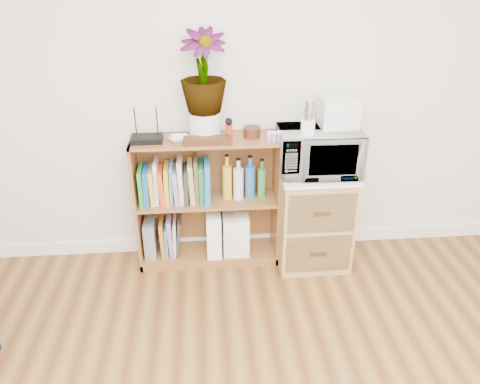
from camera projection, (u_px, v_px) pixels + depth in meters
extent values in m
cube|color=white|center=(254.00, 240.00, 3.66)|extent=(4.00, 0.02, 0.10)
cube|color=brown|center=(208.00, 202.00, 3.31)|extent=(1.00, 0.30, 0.95)
cube|color=#9E7542|center=(313.00, 218.00, 3.36)|extent=(0.50, 0.45, 0.70)
imported|color=silver|center=(319.00, 151.00, 3.12)|extent=(0.55, 0.38, 0.30)
cylinder|color=white|center=(308.00, 127.00, 2.95)|extent=(0.09, 0.09, 0.10)
cube|color=silver|center=(339.00, 112.00, 3.07)|extent=(0.24, 0.20, 0.19)
cube|color=black|center=(147.00, 139.00, 3.05)|extent=(0.20, 0.14, 0.04)
imported|color=white|center=(179.00, 139.00, 3.05)|extent=(0.13, 0.13, 0.03)
cylinder|color=silver|center=(205.00, 125.00, 3.08)|extent=(0.21, 0.21, 0.18)
imported|color=#306829|center=(203.00, 72.00, 2.92)|extent=(0.29, 0.29, 0.52)
cube|color=#381C0F|center=(207.00, 141.00, 3.00)|extent=(0.31, 0.08, 0.05)
cylinder|color=#9D2913|center=(229.00, 133.00, 3.05)|extent=(0.05, 0.05, 0.11)
cylinder|color=#341B0E|center=(252.00, 132.00, 3.12)|extent=(0.12, 0.12, 0.07)
cube|color=pink|center=(274.00, 138.00, 3.04)|extent=(0.11, 0.04, 0.05)
cube|color=slate|center=(151.00, 237.00, 3.41)|extent=(0.08, 0.21, 0.27)
cube|color=white|center=(214.00, 231.00, 3.42)|extent=(0.10, 0.26, 0.33)
cube|color=silver|center=(229.00, 233.00, 3.43)|extent=(0.09, 0.24, 0.29)
cube|color=white|center=(241.00, 231.00, 3.44)|extent=(0.10, 0.25, 0.31)
cube|color=#22802D|center=(142.00, 184.00, 3.21)|extent=(0.03, 0.20, 0.26)
cube|color=#174D8E|center=(147.00, 184.00, 3.21)|extent=(0.04, 0.20, 0.26)
cube|color=gold|center=(152.00, 185.00, 3.22)|extent=(0.03, 0.20, 0.25)
cube|color=beige|center=(157.00, 181.00, 3.21)|extent=(0.03, 0.20, 0.30)
cube|color=#C44521|center=(162.00, 185.00, 3.23)|extent=(0.04, 0.20, 0.24)
cube|color=gold|center=(167.00, 183.00, 3.22)|extent=(0.04, 0.20, 0.27)
cube|color=teal|center=(171.00, 183.00, 3.22)|extent=(0.03, 0.20, 0.27)
cube|color=#8E6CA2|center=(176.00, 185.00, 3.23)|extent=(0.04, 0.20, 0.24)
cube|color=beige|center=(181.00, 180.00, 3.22)|extent=(0.04, 0.20, 0.31)
cube|color=#282828|center=(186.00, 184.00, 3.24)|extent=(0.04, 0.20, 0.25)
cube|color=#A6A44C|center=(191.00, 181.00, 3.23)|extent=(0.04, 0.20, 0.29)
cube|color=brown|center=(196.00, 179.00, 3.23)|extent=(0.03, 0.20, 0.31)
cube|color=#1B673B|center=(201.00, 182.00, 3.24)|extent=(0.04, 0.20, 0.27)
cube|color=#1C69AD|center=(207.00, 180.00, 3.24)|extent=(0.04, 0.20, 0.29)
cylinder|color=gold|center=(227.00, 178.00, 3.24)|extent=(0.07, 0.07, 0.32)
cylinder|color=silver|center=(238.00, 179.00, 3.25)|extent=(0.07, 0.07, 0.30)
cylinder|color=#215A9D|center=(250.00, 178.00, 3.26)|extent=(0.07, 0.07, 0.30)
cylinder|color=#2E803A|center=(262.00, 179.00, 3.27)|extent=(0.06, 0.06, 0.27)
cube|color=#BB6221|center=(163.00, 237.00, 3.41)|extent=(0.03, 0.19, 0.27)
cube|color=#376E85|center=(167.00, 238.00, 3.42)|extent=(0.02, 0.19, 0.23)
cube|color=#916598|center=(171.00, 235.00, 3.41)|extent=(0.04, 0.19, 0.29)
cube|color=beige|center=(175.00, 236.00, 3.42)|extent=(0.03, 0.19, 0.27)
cube|color=#292929|center=(179.00, 235.00, 3.42)|extent=(0.05, 0.19, 0.28)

